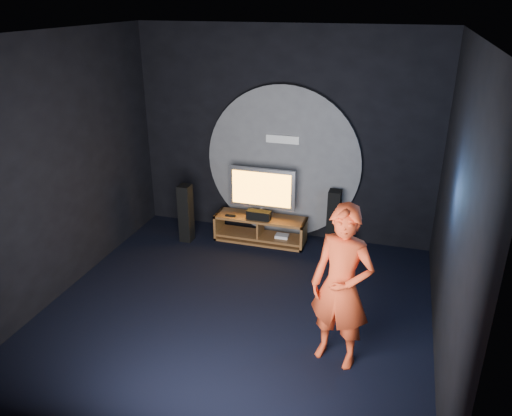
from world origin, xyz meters
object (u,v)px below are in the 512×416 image
at_px(tower_speaker_right, 333,219).
at_px(subwoofer, 341,239).
at_px(tv, 262,190).
at_px(tower_speaker_left, 186,213).
at_px(player, 341,287).
at_px(media_console, 261,231).

bearing_deg(tower_speaker_right, subwoofer, 3.14).
height_order(tv, tower_speaker_left, tv).
xyz_separation_m(tv, tower_speaker_right, (1.20, 0.08, -0.41)).
xyz_separation_m(tv, player, (1.68, -2.70, 0.05)).
relative_size(tv, tower_speaker_left, 1.12).
relative_size(tv, player, 0.58).
bearing_deg(tower_speaker_left, media_console, 14.74).
distance_m(media_console, subwoofer, 1.35).
distance_m(tower_speaker_right, subwoofer, 0.37).
height_order(tv, subwoofer, tv).
bearing_deg(tower_speaker_left, player, -38.58).
bearing_deg(subwoofer, media_console, -173.23).
bearing_deg(tv, player, -58.10).
bearing_deg(media_console, tower_speaker_left, -165.26).
distance_m(tower_speaker_left, subwoofer, 2.63).
bearing_deg(media_console, player, -57.55).
bearing_deg(tv, tower_speaker_right, 3.98).
bearing_deg(player, media_console, 137.69).
bearing_deg(tower_speaker_left, tv, 17.74).
distance_m(media_console, tower_speaker_right, 1.24).
xyz_separation_m(media_console, tower_speaker_right, (1.20, 0.15, 0.30)).
relative_size(media_console, player, 0.80).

